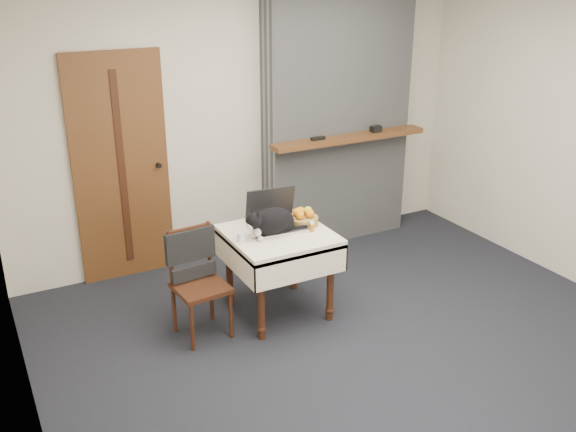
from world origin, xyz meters
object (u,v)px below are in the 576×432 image
object	(u,v)px
cat	(273,222)
pill_bottle	(312,226)
chair	(195,267)
side_table	(279,246)
laptop	(275,218)
cream_jar	(241,238)
door	(121,169)
fruit_basket	(303,218)

from	to	relation	value
cat	pill_bottle	distance (m)	0.31
pill_bottle	chair	world-z (taller)	chair
side_table	laptop	world-z (taller)	laptop
cream_jar	door	bearing A→B (deg)	113.38
laptop	chair	bearing A→B (deg)	-170.35
door	laptop	world-z (taller)	door
door	chair	world-z (taller)	door
door	cream_jar	distance (m)	1.42
side_table	chair	bearing A→B (deg)	175.83
pill_bottle	laptop	bearing A→B (deg)	134.65
side_table	pill_bottle	world-z (taller)	pill_bottle
pill_bottle	door	bearing A→B (deg)	129.73
cat	pill_bottle	xyz separation A→B (m)	(0.30, -0.08, -0.07)
laptop	side_table	bearing A→B (deg)	-99.64
laptop	cream_jar	world-z (taller)	laptop
door	pill_bottle	world-z (taller)	door
cat	chair	size ratio (longest dim) A/B	0.62
cat	laptop	bearing A→B (deg)	45.63
pill_bottle	cat	bearing A→B (deg)	164.02
door	chair	distance (m)	1.30
door	laptop	size ratio (longest dim) A/B	4.63
cream_jar	chair	size ratio (longest dim) A/B	0.08
cat	door	bearing A→B (deg)	110.95
laptop	pill_bottle	xyz separation A→B (m)	(0.21, -0.22, -0.03)
door	chair	bearing A→B (deg)	-80.36
fruit_basket	cat	bearing A→B (deg)	-166.97
laptop	pill_bottle	bearing A→B (deg)	-40.99
cat	fruit_basket	size ratio (longest dim) A/B	2.21
laptop	pill_bottle	distance (m)	0.31
laptop	door	bearing A→B (deg)	133.06
door	cat	bearing A→B (deg)	-56.86
side_table	fruit_basket	distance (m)	0.31
door	cat	distance (m)	1.53
side_table	chair	distance (m)	0.68
chair	side_table	bearing A→B (deg)	-9.45
side_table	pill_bottle	distance (m)	0.30
fruit_basket	chair	bearing A→B (deg)	-179.72
fruit_basket	chair	world-z (taller)	chair
laptop	fruit_basket	world-z (taller)	laptop
side_table	cream_jar	size ratio (longest dim) A/B	11.64
cream_jar	chair	xyz separation A→B (m)	(-0.35, 0.08, -0.20)
pill_bottle	fruit_basket	distance (m)	0.16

